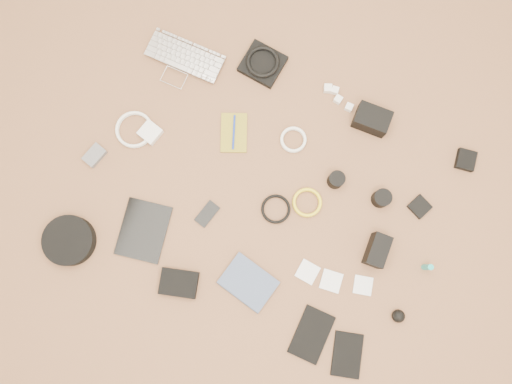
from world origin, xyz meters
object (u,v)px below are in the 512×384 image
at_px(phone, 207,214).
at_px(tablet, 144,231).
at_px(laptop, 180,66).
at_px(paperback, 237,298).
at_px(dslr_camera, 372,119).
at_px(headphone_case, 69,241).

bearing_deg(phone, tablet, -127.35).
distance_m(laptop, paperback, 0.94).
bearing_deg(dslr_camera, tablet, -132.37).
relative_size(phone, paperback, 0.51).
distance_m(laptop, phone, 0.61).
distance_m(laptop, dslr_camera, 0.79).
relative_size(tablet, paperback, 1.17).
relative_size(headphone_case, paperback, 0.99).
bearing_deg(dslr_camera, headphone_case, -136.28).
distance_m(laptop, headphone_case, 0.81).
xyz_separation_m(phone, headphone_case, (-0.43, -0.30, 0.02)).
distance_m(tablet, paperback, 0.44).
relative_size(dslr_camera, tablet, 0.59).
height_order(dslr_camera, paperback, dslr_camera).
xyz_separation_m(laptop, headphone_case, (-0.08, -0.80, 0.01)).
distance_m(dslr_camera, headphone_case, 1.25).
xyz_separation_m(laptop, dslr_camera, (0.78, 0.10, 0.03)).
distance_m(phone, headphone_case, 0.53).
height_order(phone, headphone_case, headphone_case).
bearing_deg(tablet, phone, 28.44).
height_order(laptop, tablet, laptop).
distance_m(dslr_camera, phone, 0.74).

